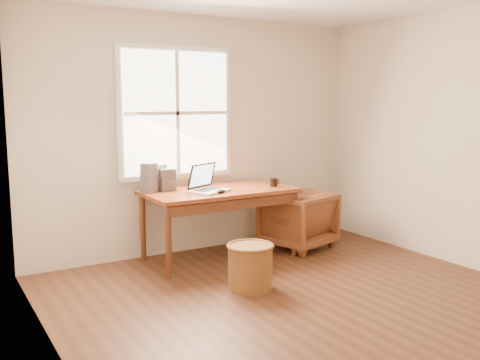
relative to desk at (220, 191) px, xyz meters
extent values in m
cube|color=#4D2C1A|center=(0.00, -1.80, -0.74)|extent=(4.00, 4.50, 0.02)
cube|color=beige|center=(0.00, 0.46, 0.57)|extent=(4.00, 0.02, 2.60)
cube|color=beige|center=(-2.01, -1.80, 0.57)|extent=(0.02, 4.50, 2.60)
cube|color=silver|center=(-0.30, 0.42, 0.82)|extent=(1.32, 0.05, 1.42)
cube|color=white|center=(-0.30, 0.39, 0.82)|extent=(1.20, 0.02, 1.30)
cube|color=silver|center=(-0.30, 0.38, 0.82)|extent=(0.04, 0.02, 1.30)
cube|color=silver|center=(-0.30, 0.38, 0.82)|extent=(1.20, 0.02, 0.04)
cube|color=brown|center=(0.00, 0.00, 0.00)|extent=(1.60, 0.80, 0.04)
imported|color=brown|center=(0.97, -0.09, -0.40)|extent=(0.86, 0.87, 0.65)
cylinder|color=brown|center=(-0.23, -0.98, -0.53)|extent=(0.46, 0.46, 0.40)
ellipsoid|color=black|center=(-0.11, -0.22, 0.04)|extent=(0.13, 0.10, 0.04)
cylinder|color=black|center=(0.60, -0.14, 0.07)|extent=(0.11, 0.11, 0.09)
cube|color=#B0B4BC|center=(-0.56, 0.32, 0.15)|extent=(0.16, 0.15, 0.27)
cube|color=#25262A|center=(-0.50, 0.21, 0.14)|extent=(0.16, 0.14, 0.23)
cube|color=#9799A3|center=(-0.70, 0.23, 0.17)|extent=(0.17, 0.16, 0.30)
cube|color=#B0B3BC|center=(-0.46, 0.34, 0.12)|extent=(0.19, 0.18, 0.19)
camera|label=1|loc=(-2.69, -4.91, 0.96)|focal=40.00mm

